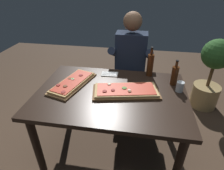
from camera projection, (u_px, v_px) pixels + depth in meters
ground_plane at (111, 146)px, 2.11m from camera, size 6.40×6.40×0.00m
dining_table at (111, 101)px, 1.78m from camera, size 1.40×0.96×0.74m
pizza_rectangular_front at (126, 91)px, 1.72m from camera, size 0.66×0.39×0.05m
pizza_rectangular_left at (73, 83)px, 1.84m from camera, size 0.38×0.59×0.05m
wine_bottle_dark at (150, 65)px, 1.95m from camera, size 0.07×0.07×0.32m
oil_bottle_amber at (175, 75)px, 1.80m from camera, size 0.07×0.07×0.26m
tumbler_near_camera at (180, 87)px, 1.72m from camera, size 0.07×0.07×0.10m
napkin_cutlery_set at (110, 74)px, 2.03m from camera, size 0.19×0.12×0.01m
diner_chair at (130, 75)px, 2.57m from camera, size 0.44×0.44×0.87m
seated_diner at (130, 61)px, 2.33m from camera, size 0.53×0.41×1.33m
potted_plant_corner at (211, 74)px, 2.51m from camera, size 0.39×0.39×1.00m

